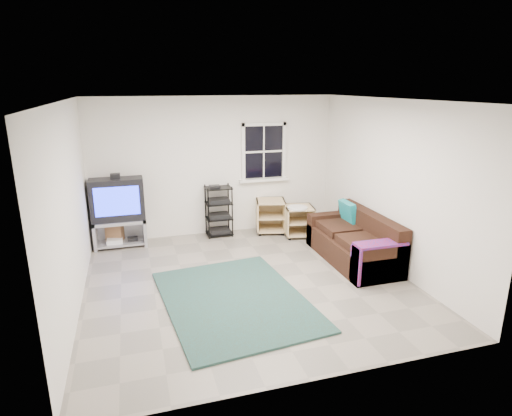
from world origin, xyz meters
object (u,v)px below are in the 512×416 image
object	(u,v)px
side_table_left	(270,214)
side_table_right	(298,218)
tv_unit	(118,207)
sofa	(355,243)
av_rack	(219,214)

from	to	relation	value
side_table_left	side_table_right	bearing A→B (deg)	-41.96
tv_unit	side_table_right	xyz separation A→B (m)	(3.25, -0.39, -0.39)
tv_unit	sofa	world-z (taller)	tv_unit
tv_unit	av_rack	size ratio (longest dim) A/B	1.35
tv_unit	side_table_right	world-z (taller)	tv_unit
tv_unit	av_rack	world-z (taller)	tv_unit
av_rack	side_table_left	world-z (taller)	av_rack
side_table_left	sofa	bearing A→B (deg)	-63.87
av_rack	side_table_right	world-z (taller)	av_rack
av_rack	side_table_left	distance (m)	1.02
tv_unit	side_table_left	world-z (taller)	tv_unit
tv_unit	sofa	size ratio (longest dim) A/B	0.70
side_table_left	side_table_right	size ratio (longest dim) A/B	1.08
tv_unit	side_table_right	bearing A→B (deg)	-6.83
side_table_right	sofa	bearing A→B (deg)	-72.46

